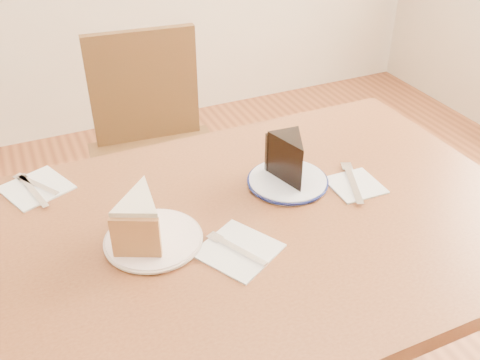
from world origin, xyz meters
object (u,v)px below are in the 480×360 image
(carrot_cake, at_px, (142,216))
(plate_cream, at_px, (154,240))
(table, at_px, (254,255))
(plate_navy, at_px, (288,181))
(chocolate_cake, at_px, (292,162))
(chair_far, at_px, (157,155))

(carrot_cake, bearing_deg, plate_cream, -32.20)
(table, distance_m, plate_navy, 0.19)
(carrot_cake, bearing_deg, chocolate_cake, 32.74)
(plate_navy, distance_m, carrot_cake, 0.37)
(table, xyz_separation_m, carrot_cake, (-0.23, 0.04, 0.15))
(chair_far, relative_size, chocolate_cake, 8.23)
(table, distance_m, chocolate_cake, 0.23)
(plate_cream, relative_size, carrot_cake, 1.51)
(chocolate_cake, bearing_deg, plate_cream, 15.17)
(chair_far, distance_m, carrot_cake, 0.81)
(carrot_cake, relative_size, chocolate_cake, 1.16)
(table, height_order, carrot_cake, carrot_cake)
(table, bearing_deg, chair_far, 90.56)
(table, relative_size, plate_navy, 6.63)
(chocolate_cake, bearing_deg, carrot_cake, 11.61)
(plate_navy, bearing_deg, chair_far, 101.72)
(table, bearing_deg, plate_cream, 174.48)
(chair_far, xyz_separation_m, plate_navy, (0.14, -0.66, 0.26))
(table, distance_m, carrot_cake, 0.28)
(chair_far, height_order, chocolate_cake, chair_far)
(plate_cream, xyz_separation_m, plate_navy, (0.35, 0.07, 0.00))
(carrot_cake, distance_m, chocolate_cake, 0.37)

